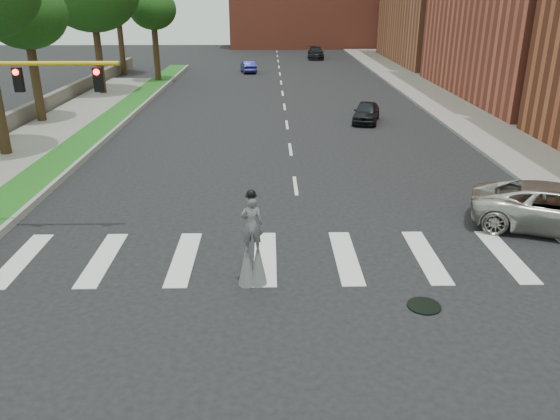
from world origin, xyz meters
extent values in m
plane|color=black|center=(0.00, 0.00, 0.00)|extent=(160.00, 160.00, 0.00)
cube|color=#185317|center=(-11.50, 20.00, 0.12)|extent=(2.00, 60.00, 0.25)
cube|color=gray|center=(-10.45, 20.00, 0.14)|extent=(0.20, 60.00, 0.28)
cube|color=gray|center=(12.50, 25.00, 0.09)|extent=(5.00, 90.00, 0.18)
cube|color=#57524A|center=(-17.00, 22.00, 0.55)|extent=(0.50, 56.00, 1.10)
cylinder|color=black|center=(3.00, -2.00, 0.02)|extent=(0.90, 0.90, 0.04)
cylinder|color=gold|center=(-8.40, 3.00, 5.80)|extent=(5.20, 0.14, 0.14)
cube|color=black|center=(-9.00, 3.00, 5.30)|extent=(0.28, 0.18, 0.75)
cylinder|color=#FF0C0C|center=(-9.00, 2.90, 5.55)|extent=(0.18, 0.06, 0.18)
cube|color=black|center=(-6.50, 3.00, 5.30)|extent=(0.28, 0.18, 0.75)
cylinder|color=#FF0C0C|center=(-6.50, 2.90, 5.55)|extent=(0.18, 0.06, 0.18)
cylinder|color=#322214|center=(-1.47, -0.67, 0.52)|extent=(0.07, 0.07, 1.05)
cylinder|color=#322214|center=(-1.79, -0.68, 0.52)|extent=(0.07, 0.07, 1.05)
cone|color=#5C5C60|center=(-1.47, -0.67, 0.65)|extent=(0.52, 0.52, 1.31)
cone|color=#5C5C60|center=(-1.79, -0.68, 0.65)|extent=(0.52, 0.52, 1.31)
imported|color=#5C5C60|center=(-1.63, -0.67, 1.88)|extent=(0.62, 0.42, 1.66)
sphere|color=black|center=(-1.63, -0.67, 2.77)|extent=(0.26, 0.26, 0.26)
cylinder|color=black|center=(-1.63, -0.67, 2.72)|extent=(0.34, 0.34, 0.02)
cube|color=gold|center=(-1.63, -0.53, 2.33)|extent=(0.22, 0.05, 0.10)
imported|color=#ACAAA2|center=(9.00, 3.00, 0.81)|extent=(6.42, 4.66, 1.62)
imported|color=black|center=(5.21, 20.72, 0.66)|extent=(2.48, 4.12, 1.31)
imported|color=navy|center=(-3.35, 45.32, 0.62)|extent=(1.94, 3.93, 1.24)
imported|color=black|center=(4.92, 58.50, 0.72)|extent=(2.23, 5.06, 1.45)
cylinder|color=#322214|center=(-15.90, 20.82, 2.74)|extent=(0.56, 0.56, 5.48)
ellipsoid|color=black|center=(-15.90, 20.82, 6.72)|extent=(4.96, 4.96, 4.22)
cylinder|color=#322214|center=(-14.96, 31.53, 3.11)|extent=(0.56, 0.56, 6.23)
cylinder|color=#322214|center=(-16.25, 43.81, 3.22)|extent=(0.56, 0.56, 6.43)
cylinder|color=#322214|center=(-11.64, 38.27, 2.74)|extent=(0.56, 0.56, 5.49)
ellipsoid|color=black|center=(-11.64, 38.27, 6.55)|extent=(4.25, 4.25, 3.61)
camera|label=1|loc=(-1.11, -14.57, 7.80)|focal=35.00mm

